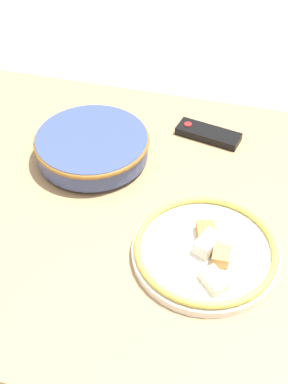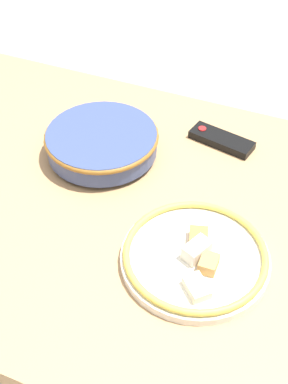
{
  "view_description": "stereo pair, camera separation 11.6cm",
  "coord_description": "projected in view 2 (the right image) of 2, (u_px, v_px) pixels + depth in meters",
  "views": [
    {
      "loc": [
        0.2,
        -0.79,
        1.58
      ],
      "look_at": [
        -0.01,
        0.02,
        0.77
      ],
      "focal_mm": 50.0,
      "sensor_mm": 36.0,
      "label": 1
    },
    {
      "loc": [
        0.31,
        -0.75,
        1.58
      ],
      "look_at": [
        -0.01,
        0.02,
        0.77
      ],
      "focal_mm": 50.0,
      "sensor_mm": 36.0,
      "label": 2
    }
  ],
  "objects": [
    {
      "name": "food_plate",
      "position": [
        195.0,
        257.0,
        1.05
      ],
      "size": [
        0.3,
        0.3,
        0.05
      ],
      "color": "silver",
      "rests_on": "dining_table"
    },
    {
      "name": "noodle_bowl",
      "position": [
        102.0,
        142.0,
        1.27
      ],
      "size": [
        0.27,
        0.27,
        0.07
      ],
      "color": "#384775",
      "rests_on": "dining_table"
    },
    {
      "name": "tv_remote",
      "position": [
        221.0,
        140.0,
        1.33
      ],
      "size": [
        0.17,
        0.09,
        0.02
      ],
      "rotation": [
        0.0,
        0.0,
        1.37
      ],
      "color": "black",
      "rests_on": "dining_table"
    },
    {
      "name": "dining_table",
      "position": [
        147.0,
        235.0,
        1.22
      ],
      "size": [
        1.37,
        0.9,
        0.74
      ],
      "color": "tan",
      "rests_on": "ground_plane"
    },
    {
      "name": "ground_plane",
      "position": [
        146.0,
        374.0,
        1.68
      ],
      "size": [
        8.0,
        8.0,
        0.0
      ],
      "primitive_type": "plane",
      "color": "#B7A88E"
    }
  ]
}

